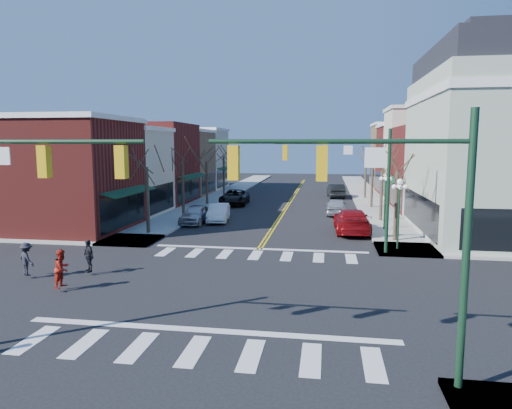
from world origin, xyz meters
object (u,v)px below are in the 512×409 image
at_px(car_left_near, 196,214).
at_px(pedestrian_dark_b, 27,259).
at_px(lamppost_corner, 399,202).
at_px(car_left_far, 235,197).
at_px(car_right_mid, 336,207).
at_px(car_left_mid, 218,213).
at_px(car_right_far, 336,191).
at_px(pedestrian_dark_a, 89,256).
at_px(lamppost_midblock, 385,191).
at_px(car_right_near, 352,221).
at_px(pedestrian_red_b, 62,268).

xyz_separation_m(car_left_near, pedestrian_dark_b, (-3.60, -15.92, 0.19)).
distance_m(lamppost_corner, pedestrian_dark_b, 20.18).
bearing_deg(car_left_far, lamppost_corner, -56.98).
bearing_deg(car_right_mid, pedestrian_dark_b, 57.53).
relative_size(car_left_mid, car_right_far, 0.89).
relative_size(car_right_far, pedestrian_dark_a, 3.12).
bearing_deg(car_left_mid, pedestrian_dark_a, -106.50).
relative_size(lamppost_midblock, pedestrian_dark_b, 2.74).
relative_size(lamppost_midblock, car_left_near, 0.98).
bearing_deg(lamppost_midblock, car_left_mid, 170.64).
bearing_deg(pedestrian_dark_b, car_left_far, -70.88).
relative_size(car_right_near, pedestrian_red_b, 3.53).
bearing_deg(pedestrian_dark_a, car_right_far, 108.30).
relative_size(car_left_mid, pedestrian_red_b, 2.64).
xyz_separation_m(car_right_near, pedestrian_dark_a, (-13.22, -12.91, 0.08)).
xyz_separation_m(lamppost_corner, pedestrian_dark_a, (-15.62, -7.45, -2.02)).
distance_m(car_left_far, car_right_near, 17.78).
bearing_deg(car_right_mid, car_right_far, -89.47).
bearing_deg(lamppost_midblock, car_left_far, 137.51).
distance_m(lamppost_corner, pedestrian_red_b, 18.49).
bearing_deg(pedestrian_dark_a, lamppost_corner, 63.50).
distance_m(car_left_near, pedestrian_dark_a, 14.94).
height_order(car_left_far, pedestrian_dark_b, pedestrian_dark_b).
relative_size(car_right_mid, car_right_far, 0.90).
relative_size(car_right_mid, pedestrian_dark_a, 2.81).
height_order(car_right_far, pedestrian_dark_b, pedestrian_dark_b).
bearing_deg(lamppost_midblock, car_right_mid, 114.73).
distance_m(car_right_near, pedestrian_dark_b, 21.06).
relative_size(car_left_near, pedestrian_red_b, 2.63).
bearing_deg(car_right_near, pedestrian_dark_a, 42.34).
bearing_deg(car_left_mid, pedestrian_dark_b, -114.17).
bearing_deg(car_left_near, lamppost_midblock, -2.15).
height_order(car_right_far, pedestrian_dark_a, pedestrian_dark_a).
xyz_separation_m(lamppost_corner, car_left_mid, (-13.00, 8.64, -2.23)).
height_order(car_left_near, car_left_mid, car_left_near).
distance_m(pedestrian_dark_a, pedestrian_dark_b, 2.78).
bearing_deg(lamppost_corner, lamppost_midblock, 90.00).
height_order(car_right_mid, pedestrian_red_b, pedestrian_red_b).
bearing_deg(pedestrian_dark_b, pedestrian_red_b, -179.48).
distance_m(car_left_mid, pedestrian_dark_a, 16.30).
height_order(car_left_near, car_right_far, car_right_far).
xyz_separation_m(lamppost_midblock, car_left_near, (-14.60, 0.95, -2.21)).
height_order(car_left_mid, car_right_near, car_right_near).
bearing_deg(pedestrian_dark_a, car_left_near, 124.10).
relative_size(lamppost_corner, car_right_far, 0.88).
xyz_separation_m(car_right_near, car_right_far, (-0.73, 21.97, -0.04)).
bearing_deg(car_left_near, pedestrian_red_b, -91.40).
relative_size(lamppost_midblock, pedestrian_red_b, 2.58).
bearing_deg(car_right_near, car_right_mid, -85.57).
distance_m(lamppost_corner, car_right_mid, 14.29).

